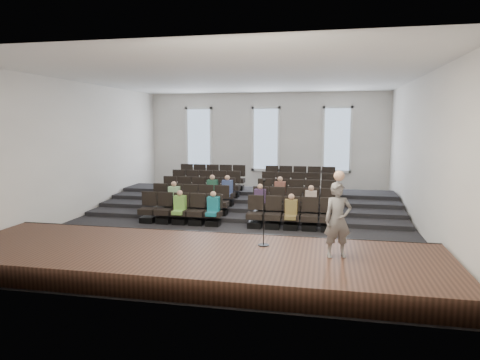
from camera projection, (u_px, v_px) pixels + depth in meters
name	position (u px, v px, depth m)	size (l,w,h in m)	color
ground	(238.00, 223.00, 15.09)	(14.00, 14.00, 0.00)	black
ceiling	(237.00, 78.00, 14.43)	(12.00, 14.00, 0.02)	white
wall_back	(266.00, 143.00, 21.58)	(12.00, 0.04, 5.00)	white
wall_front	(160.00, 176.00, 7.94)	(12.00, 0.04, 5.00)	white
wall_left	(80.00, 150.00, 15.95)	(0.04, 14.00, 5.00)	white
wall_right	(423.00, 154.00, 13.57)	(0.04, 14.00, 5.00)	white
stage	(193.00, 261.00, 10.10)	(11.80, 3.60, 0.50)	#4A2C1F
stage_lip	(213.00, 241.00, 11.82)	(11.80, 0.06, 0.52)	black
risers	(253.00, 201.00, 18.14)	(11.80, 4.80, 0.60)	black
seating_rows	(246.00, 196.00, 16.49)	(6.80, 4.70, 1.67)	black
windows	(266.00, 139.00, 21.49)	(8.44, 0.10, 3.24)	white
audience	(238.00, 197.00, 15.43)	(5.45, 2.64, 1.10)	#70AD45
speaker	(338.00, 220.00, 9.48)	(0.62, 0.40, 1.69)	slate
mic_stand	(264.00, 226.00, 10.43)	(0.27, 0.27, 1.64)	black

